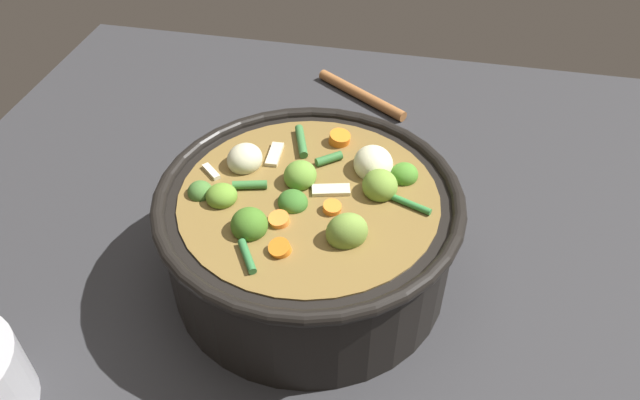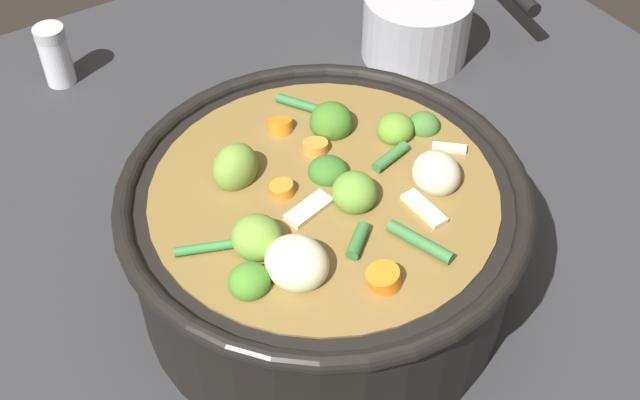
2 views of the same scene
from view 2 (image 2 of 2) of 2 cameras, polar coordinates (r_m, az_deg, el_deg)
The scene contains 4 objects.
ground_plane at distance 0.73m, azimuth 0.24°, elevation -6.14°, with size 1.10×1.10×0.00m, color #2D2D30.
cooking_pot at distance 0.68m, azimuth 0.26°, elevation -2.59°, with size 0.33×0.33×0.15m.
salt_shaker at distance 0.97m, azimuth -18.28°, elevation 9.73°, with size 0.03×0.03×0.07m.
small_saucepan at distance 0.98m, azimuth 7.02°, elevation 12.24°, with size 0.15×0.20×0.08m.
Camera 2 is at (-0.38, 0.25, 0.57)m, focal length 45.10 mm.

